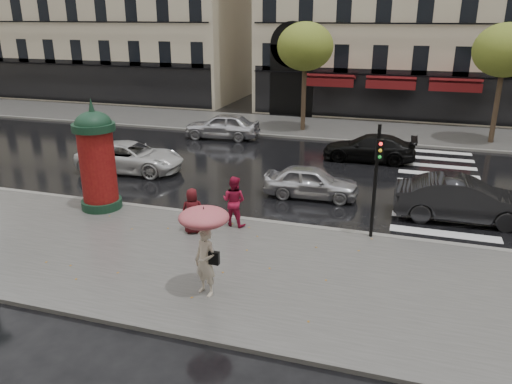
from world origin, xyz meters
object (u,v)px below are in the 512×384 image
(man_burgundy, at_px, (193,211))
(car_far_silver, at_px, (222,126))
(car_black, at_px, (369,148))
(car_white, at_px, (131,157))
(morris_column, at_px, (97,157))
(woman_umbrella, at_px, (205,237))
(car_darkgrey, at_px, (463,200))
(woman_red, at_px, (234,201))
(car_silver, at_px, (311,182))
(traffic_light, at_px, (377,171))

(man_burgundy, relative_size, car_far_silver, 0.35)
(car_black, bearing_deg, car_white, -64.39)
(morris_column, distance_m, car_black, 13.50)
(woman_umbrella, distance_m, car_darkgrey, 10.18)
(car_black, bearing_deg, woman_red, -20.62)
(man_burgundy, xyz_separation_m, morris_column, (-4.24, 1.06, 1.21))
(woman_red, relative_size, man_burgundy, 1.14)
(woman_umbrella, relative_size, car_darkgrey, 0.52)
(car_silver, distance_m, car_darkgrey, 5.70)
(traffic_light, height_order, car_white, traffic_light)
(woman_red, bearing_deg, car_far_silver, -58.12)
(car_white, bearing_deg, car_darkgrey, -101.43)
(car_white, bearing_deg, woman_umbrella, -144.91)
(woman_red, height_order, car_far_silver, woman_red)
(woman_red, xyz_separation_m, man_burgundy, (-1.10, -1.00, -0.11))
(woman_umbrella, bearing_deg, morris_column, 143.76)
(man_burgundy, xyz_separation_m, car_black, (4.72, 11.06, -0.22))
(woman_red, height_order, traffic_light, traffic_light)
(woman_umbrella, relative_size, car_black, 0.54)
(car_far_silver, bearing_deg, traffic_light, 34.49)
(woman_red, relative_size, car_silver, 0.46)
(man_burgundy, relative_size, car_silver, 0.40)
(morris_column, relative_size, traffic_light, 1.10)
(woman_umbrella, xyz_separation_m, car_far_silver, (-6.05, 16.81, -0.98))
(morris_column, bearing_deg, car_white, 108.25)
(woman_red, distance_m, car_black, 10.69)
(woman_red, height_order, car_black, woman_red)
(morris_column, bearing_deg, man_burgundy, -14.03)
(traffic_light, xyz_separation_m, car_darkgrey, (2.92, 2.73, -1.61))
(car_white, bearing_deg, car_silver, -100.80)
(man_burgundy, bearing_deg, car_white, -70.65)
(man_burgundy, height_order, traffic_light, traffic_light)
(traffic_light, height_order, car_far_silver, traffic_light)
(woman_red, bearing_deg, car_silver, -107.17)
(man_burgundy, relative_size, car_darkgrey, 0.32)
(car_silver, bearing_deg, man_burgundy, 145.92)
(car_darkgrey, bearing_deg, morris_column, 101.02)
(car_darkgrey, xyz_separation_m, car_black, (-3.93, 6.93, -0.12))
(car_darkgrey, bearing_deg, woman_red, 110.11)
(traffic_light, xyz_separation_m, car_far_silver, (-9.84, 11.95, -1.63))
(man_burgundy, distance_m, traffic_light, 6.08)
(man_burgundy, relative_size, traffic_light, 0.41)
(car_silver, height_order, car_darkgrey, car_darkgrey)
(woman_red, distance_m, traffic_light, 4.85)
(car_darkgrey, bearing_deg, traffic_light, 130.74)
(morris_column, distance_m, car_far_silver, 12.36)
(woman_umbrella, xyz_separation_m, car_black, (2.78, 14.52, -1.08))
(woman_umbrella, relative_size, woman_red, 1.40)
(traffic_light, bearing_deg, man_burgundy, -166.36)
(morris_column, xyz_separation_m, car_white, (-1.57, 4.77, -1.41))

